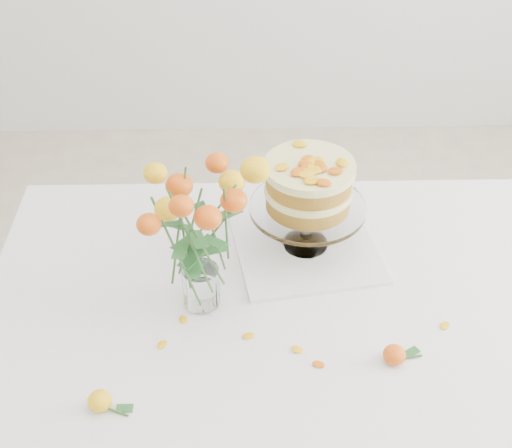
% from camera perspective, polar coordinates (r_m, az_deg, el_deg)
% --- Properties ---
extents(table, '(1.43, 0.93, 0.76)m').
position_cam_1_polar(table, '(1.65, 3.58, -8.25)').
color(table, tan).
rests_on(table, ground).
extents(napkin, '(0.38, 0.38, 0.01)m').
position_cam_1_polar(napkin, '(1.72, 3.96, -1.76)').
color(napkin, white).
rests_on(napkin, table).
extents(cake_stand, '(0.27, 0.27, 0.24)m').
position_cam_1_polar(cake_stand, '(1.62, 4.22, 2.77)').
color(cake_stand, white).
rests_on(cake_stand, napkin).
extents(rose_vase, '(0.29, 0.29, 0.40)m').
position_cam_1_polar(rose_vase, '(1.43, -4.77, 0.33)').
color(rose_vase, white).
rests_on(rose_vase, table).
extents(loose_rose_near, '(0.08, 0.05, 0.04)m').
position_cam_1_polar(loose_rose_near, '(1.42, -12.39, -13.66)').
color(loose_rose_near, yellow).
rests_on(loose_rose_near, table).
extents(loose_rose_far, '(0.08, 0.05, 0.04)m').
position_cam_1_polar(loose_rose_far, '(1.49, 11.02, -10.22)').
color(loose_rose_far, '#D5530A').
rests_on(loose_rose_far, table).
extents(stray_petal_a, '(0.03, 0.02, 0.00)m').
position_cam_1_polar(stray_petal_a, '(1.52, -0.60, -8.94)').
color(stray_petal_a, '#F1AC0F').
rests_on(stray_petal_a, table).
extents(stray_petal_b, '(0.03, 0.02, 0.00)m').
position_cam_1_polar(stray_petal_b, '(1.49, 3.32, -10.00)').
color(stray_petal_b, '#F1AC0F').
rests_on(stray_petal_b, table).
extents(stray_petal_c, '(0.03, 0.02, 0.00)m').
position_cam_1_polar(stray_petal_c, '(1.47, 5.01, -11.12)').
color(stray_petal_c, '#F1AC0F').
rests_on(stray_petal_c, table).
extents(stray_petal_d, '(0.03, 0.02, 0.00)m').
position_cam_1_polar(stray_petal_d, '(1.56, -5.84, -7.62)').
color(stray_petal_d, '#F1AC0F').
rests_on(stray_petal_d, table).
extents(stray_petal_e, '(0.03, 0.02, 0.00)m').
position_cam_1_polar(stray_petal_e, '(1.51, -7.53, -9.54)').
color(stray_petal_e, '#F1AC0F').
rests_on(stray_petal_e, table).
extents(stray_petal_f, '(0.03, 0.02, 0.00)m').
position_cam_1_polar(stray_petal_f, '(1.59, 14.87, -7.86)').
color(stray_petal_f, '#F1AC0F').
rests_on(stray_petal_f, table).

